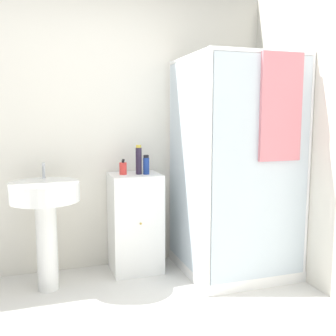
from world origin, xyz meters
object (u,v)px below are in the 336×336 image
object	(u,v)px
shampoo_bottle_tall_black	(139,160)
sink	(45,208)
soap_dispenser	(123,168)
shampoo_bottle_blue	(146,165)

from	to	relation	value
shampoo_bottle_tall_black	sink	bearing A→B (deg)	-168.89
soap_dispenser	sink	bearing A→B (deg)	-164.72
soap_dispenser	shampoo_bottle_tall_black	xyz separation A→B (m)	(0.13, -0.02, 0.07)
sink	shampoo_bottle_tall_black	size ratio (longest dim) A/B	3.94
sink	shampoo_bottle_blue	distance (m)	0.91
sink	shampoo_bottle_blue	xyz separation A→B (m)	(0.85, 0.13, 0.29)
soap_dispenser	shampoo_bottle_tall_black	distance (m)	0.15
sink	soap_dispenser	bearing A→B (deg)	15.28
soap_dispenser	shampoo_bottle_tall_black	world-z (taller)	shampoo_bottle_tall_black
soap_dispenser	shampoo_bottle_blue	bearing A→B (deg)	-14.03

